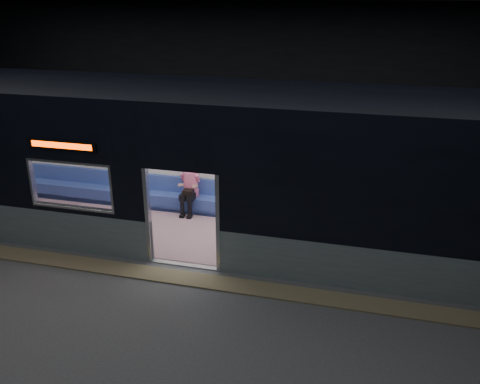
% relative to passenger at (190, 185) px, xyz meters
% --- Properties ---
extents(station_floor, '(24.00, 14.00, 0.01)m').
position_rel_passenger_xyz_m(station_floor, '(0.76, -3.55, -0.77)').
color(station_floor, '#47494C').
rests_on(station_floor, ground).
extents(station_envelope, '(24.00, 14.00, 5.00)m').
position_rel_passenger_xyz_m(station_envelope, '(0.76, -3.55, 2.90)').
color(station_envelope, black).
rests_on(station_envelope, station_floor).
extents(tactile_strip, '(22.80, 0.50, 0.03)m').
position_rel_passenger_xyz_m(tactile_strip, '(0.76, -3.00, -0.75)').
color(tactile_strip, '#8C7F59').
rests_on(tactile_strip, station_floor).
extents(metro_car, '(18.00, 3.04, 3.35)m').
position_rel_passenger_xyz_m(metro_car, '(0.76, -1.00, 1.08)').
color(metro_car, gray).
rests_on(metro_car, station_floor).
extents(passenger, '(0.38, 0.64, 1.29)m').
position_rel_passenger_xyz_m(passenger, '(0.00, 0.00, 0.00)').
color(passenger, black).
rests_on(passenger, metro_car).
extents(handbag, '(0.25, 0.22, 0.12)m').
position_rel_passenger_xyz_m(handbag, '(0.03, -0.20, -0.11)').
color(handbag, black).
rests_on(handbag, passenger).
extents(transit_map, '(1.01, 0.03, 0.66)m').
position_rel_passenger_xyz_m(transit_map, '(5.76, 0.31, 0.71)').
color(transit_map, white).
rests_on(transit_map, metro_car).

